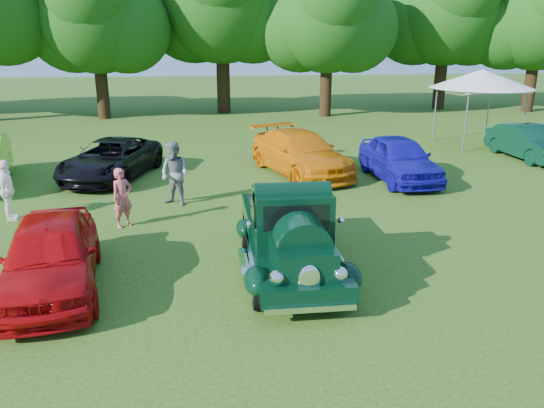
{
  "coord_description": "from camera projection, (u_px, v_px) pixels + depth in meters",
  "views": [
    {
      "loc": [
        -0.63,
        -9.91,
        4.65
      ],
      "look_at": [
        0.74,
        1.32,
        1.1
      ],
      "focal_mm": 35.0,
      "sensor_mm": 36.0,
      "label": 1
    }
  ],
  "objects": [
    {
      "name": "back_car_blue",
      "position": [
        399.0,
        158.0,
        17.97
      ],
      "size": [
        1.92,
        4.43,
        1.49
      ],
      "primitive_type": "imported",
      "rotation": [
        0.0,
        0.0,
        0.04
      ],
      "color": "#120D97",
      "rests_on": "ground"
    },
    {
      "name": "back_car_orange",
      "position": [
        300.0,
        153.0,
        18.79
      ],
      "size": [
        3.58,
        5.55,
        1.5
      ],
      "primitive_type": "imported",
      "rotation": [
        0.0,
        0.0,
        0.31
      ],
      "color": "orange",
      "rests_on": "ground"
    },
    {
      "name": "back_car_green",
      "position": [
        528.0,
        142.0,
        21.12
      ],
      "size": [
        1.62,
        4.14,
        1.34
      ],
      "primitive_type": "imported",
      "rotation": [
        0.0,
        0.0,
        0.05
      ],
      "color": "black",
      "rests_on": "ground"
    },
    {
      "name": "spectator_white",
      "position": [
        7.0,
        190.0,
        13.94
      ],
      "size": [
        0.53,
        1.01,
        1.64
      ],
      "primitive_type": "imported",
      "rotation": [
        0.0,
        0.0,
        1.71
      ],
      "color": "white",
      "rests_on": "ground"
    },
    {
      "name": "ground",
      "position": [
        244.0,
        276.0,
        10.85
      ],
      "size": [
        120.0,
        120.0,
        0.0
      ],
      "primitive_type": "plane",
      "color": "#264710",
      "rests_on": "ground"
    },
    {
      "name": "tree_line",
      "position": [
        185.0,
        7.0,
        31.53
      ],
      "size": [
        64.01,
        10.04,
        10.93
      ],
      "color": "#302010",
      "rests_on": "ground"
    },
    {
      "name": "spectator_grey",
      "position": [
        175.0,
        174.0,
        15.17
      ],
      "size": [
        1.14,
        1.1,
        1.85
      ],
      "primitive_type": "imported",
      "rotation": [
        0.0,
        0.0,
        -0.64
      ],
      "color": "slate",
      "rests_on": "ground"
    },
    {
      "name": "back_car_black",
      "position": [
        111.0,
        159.0,
        18.23
      ],
      "size": [
        3.45,
        5.22,
        1.33
      ],
      "primitive_type": "imported",
      "rotation": [
        0.0,
        0.0,
        -0.28
      ],
      "color": "black",
      "rests_on": "ground"
    },
    {
      "name": "canopy_tent",
      "position": [
        482.0,
        79.0,
        23.32
      ],
      "size": [
        4.72,
        4.72,
        3.34
      ],
      "rotation": [
        0.0,
        0.0,
        0.06
      ],
      "color": "silver",
      "rests_on": "ground"
    },
    {
      "name": "red_convertible",
      "position": [
        51.0,
        255.0,
        10.05
      ],
      "size": [
        2.38,
        4.45,
        1.44
      ],
      "primitive_type": "imported",
      "rotation": [
        0.0,
        0.0,
        0.17
      ],
      "color": "#A20609",
      "rests_on": "ground"
    },
    {
      "name": "spectator_pink",
      "position": [
        122.0,
        198.0,
        13.46
      ],
      "size": [
        0.67,
        0.65,
        1.54
      ],
      "primitive_type": "imported",
      "rotation": [
        0.0,
        0.0,
        0.72
      ],
      "color": "#C85255",
      "rests_on": "ground"
    },
    {
      "name": "hero_pickup",
      "position": [
        290.0,
        236.0,
        10.86
      ],
      "size": [
        2.14,
        4.6,
        1.8
      ],
      "color": "black",
      "rests_on": "ground"
    }
  ]
}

